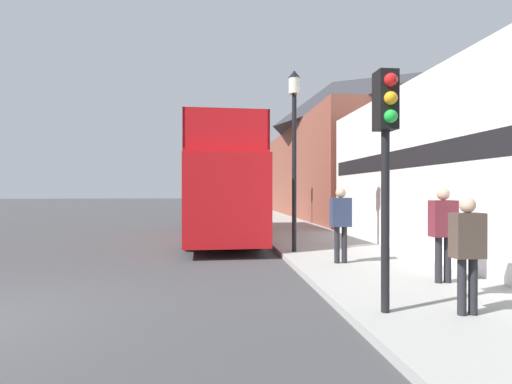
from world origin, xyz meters
name	(u,v)px	position (x,y,z in m)	size (l,w,h in m)	color
ground_plane	(155,219)	(0.00, 21.00, 0.00)	(144.00, 144.00, 0.00)	#3D3D3F
sidewalk	(273,221)	(7.43, 18.00, 0.07)	(3.46, 108.00, 0.14)	#999993
pub_white_frontage	(496,171)	(12.15, 5.03, 2.46)	(6.01, 11.81, 4.93)	white
brick_terrace_rear	(332,150)	(12.16, 21.21, 4.75)	(6.00, 18.92, 9.51)	brown
tour_bus	(219,190)	(4.06, 9.84, 1.91)	(2.70, 9.89, 4.20)	red
parked_car_ahead_of_bus	(226,211)	(4.61, 18.40, 0.64)	(1.87, 4.33, 1.34)	black
pedestrian_nearest	(467,244)	(7.33, -0.70, 1.14)	(0.43, 0.24, 1.66)	#232328
pedestrian_second	(443,225)	(8.13, 1.19, 1.23)	(0.47, 0.26, 1.81)	#232328
pedestrian_third	(341,218)	(6.85, 3.40, 1.24)	(0.48, 0.26, 1.82)	#232328
traffic_signal	(386,135)	(6.24, -0.48, 2.69)	(0.28, 0.42, 3.47)	black
lamp_post_nearest	(294,128)	(6.12, 5.34, 3.69)	(0.35, 0.35, 5.21)	black
lamp_post_second	(259,154)	(6.11, 14.00, 3.72)	(0.35, 0.35, 5.26)	black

